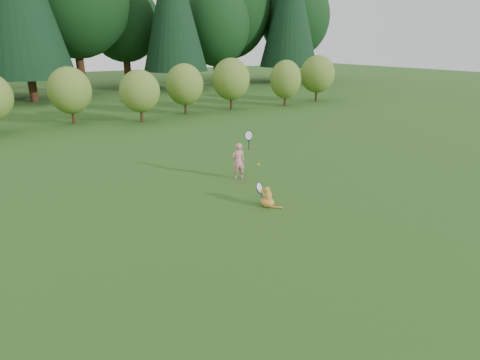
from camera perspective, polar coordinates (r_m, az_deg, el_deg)
ground at (r=8.64m, az=1.66°, el=-6.10°), size 100.00×100.00×0.00m
shrub_row at (r=20.13m, az=-19.41°, el=11.52°), size 28.00×3.00×2.80m
child at (r=11.20m, az=-0.19°, el=2.83°), size 0.60×0.40×1.54m
cat at (r=9.41m, az=3.90°, el=-2.28°), size 0.43×0.73×0.66m
tennis_ball at (r=9.72m, az=2.64°, el=2.21°), size 0.06×0.06×0.06m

